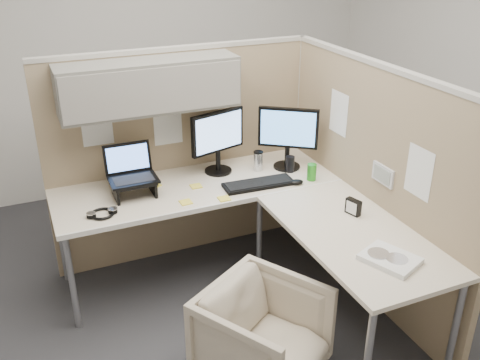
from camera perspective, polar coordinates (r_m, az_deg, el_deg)
name	(u,v)px	position (r m, az deg, el deg)	size (l,w,h in m)	color
ground	(241,308)	(3.78, 0.12, -13.53)	(4.50, 4.50, 0.00)	#2B2A2E
partition_back	(167,124)	(3.87, -7.76, 5.89)	(2.00, 0.36, 1.63)	#9E8767
partition_right	(368,183)	(3.69, 13.46, -0.27)	(0.07, 2.03, 1.63)	#9E8767
desk	(251,209)	(3.54, 1.17, -3.11)	(2.00, 1.98, 0.73)	beige
office_chair	(263,331)	(3.12, 2.48, -15.83)	(0.61, 0.57, 0.63)	beige
monitor_left	(218,137)	(3.86, -2.39, 4.60)	(0.43, 0.20, 0.47)	black
monitor_right	(288,133)	(3.95, 5.14, 5.00)	(0.38, 0.28, 0.47)	black
laptop_station	(132,177)	(3.65, -11.43, 0.32)	(0.32, 0.27, 0.33)	black
keyboard	(259,184)	(3.75, 2.00, -0.43)	(0.50, 0.17, 0.02)	black
mouse	(297,182)	(3.78, 6.05, -0.22)	(0.10, 0.06, 0.03)	black
travel_mug	(258,161)	(3.96, 1.95, 2.06)	(0.07, 0.07, 0.15)	silver
soda_can_green	(312,172)	(3.85, 7.66, 0.84)	(0.07, 0.07, 0.12)	#268C1E
soda_can_silver	(290,164)	(3.96, 5.35, 1.71)	(0.07, 0.07, 0.12)	black
sticky_note_a	(186,202)	(3.54, -5.80, -2.37)	(0.08, 0.08, 0.01)	yellow
sticky_note_b	(224,199)	(3.57, -1.71, -2.00)	(0.08, 0.08, 0.01)	yellow
sticky_note_c	(154,185)	(3.79, -9.12, -0.57)	(0.08, 0.08, 0.01)	yellow
sticky_note_d	(196,186)	(3.75, -4.72, -0.66)	(0.08, 0.08, 0.01)	yellow
headphones	(102,214)	(3.47, -14.49, -3.48)	(0.19, 0.16, 0.03)	black
paper_stack	(390,259)	(3.04, 15.70, -8.10)	(0.32, 0.35, 0.03)	white
desk_clock	(353,207)	(3.44, 11.98, -2.83)	(0.07, 0.11, 0.10)	black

